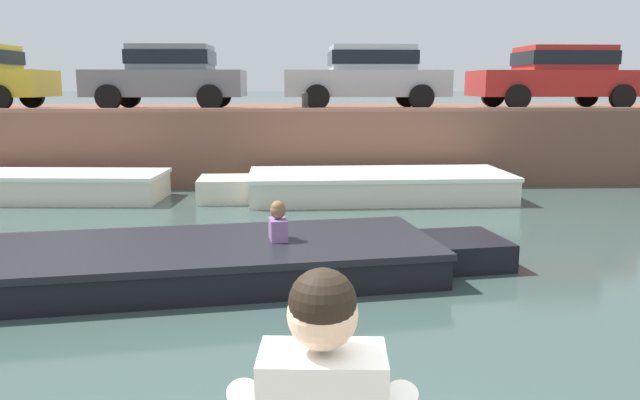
{
  "coord_description": "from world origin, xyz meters",
  "views": [
    {
      "loc": [
        -0.29,
        -2.07,
        2.3
      ],
      "look_at": [
        0.01,
        4.14,
        1.14
      ],
      "focal_mm": 35.0,
      "sensor_mm": 36.0,
      "label": 1
    }
  ],
  "objects_px": {
    "car_left_inner_grey": "(169,74)",
    "boat_moored_west_cream": "(43,186)",
    "car_centre_silver": "(367,74)",
    "boat_moored_central_cream": "(366,186)",
    "mooring_bollard_mid": "(305,101)",
    "car_right_inner_red": "(558,74)",
    "motorboat_passing": "(234,259)"
  },
  "relations": [
    {
      "from": "boat_moored_central_cream",
      "to": "car_centre_silver",
      "type": "distance_m",
      "value": 4.12
    },
    {
      "from": "car_left_inner_grey",
      "to": "boat_moored_west_cream",
      "type": "bearing_deg",
      "value": -121.86
    },
    {
      "from": "mooring_bollard_mid",
      "to": "boat_moored_central_cream",
      "type": "bearing_deg",
      "value": -55.98
    },
    {
      "from": "boat_moored_central_cream",
      "to": "mooring_bollard_mid",
      "type": "xyz_separation_m",
      "value": [
        -1.18,
        1.75,
        1.66
      ]
    },
    {
      "from": "car_centre_silver",
      "to": "boat_moored_west_cream",
      "type": "bearing_deg",
      "value": -155.12
    },
    {
      "from": "boat_moored_west_cream",
      "to": "car_right_inner_red",
      "type": "height_order",
      "value": "car_right_inner_red"
    },
    {
      "from": "boat_moored_west_cream",
      "to": "car_centre_silver",
      "type": "xyz_separation_m",
      "value": [
        6.92,
        3.21,
        2.26
      ]
    },
    {
      "from": "car_centre_silver",
      "to": "boat_moored_central_cream",
      "type": "bearing_deg",
      "value": -97.13
    },
    {
      "from": "boat_moored_west_cream",
      "to": "car_left_inner_grey",
      "type": "relative_size",
      "value": 1.37
    },
    {
      "from": "boat_moored_west_cream",
      "to": "car_centre_silver",
      "type": "distance_m",
      "value": 7.96
    },
    {
      "from": "boat_moored_west_cream",
      "to": "car_centre_silver",
      "type": "bearing_deg",
      "value": 24.88
    },
    {
      "from": "boat_moored_central_cream",
      "to": "motorboat_passing",
      "type": "distance_m",
      "value": 5.57
    },
    {
      "from": "boat_moored_west_cream",
      "to": "car_right_inner_red",
      "type": "bearing_deg",
      "value": 15.22
    },
    {
      "from": "car_centre_silver",
      "to": "mooring_bollard_mid",
      "type": "bearing_deg",
      "value": -134.1
    },
    {
      "from": "boat_moored_central_cream",
      "to": "car_right_inner_red",
      "type": "bearing_deg",
      "value": 32.77
    },
    {
      "from": "car_left_inner_grey",
      "to": "mooring_bollard_mid",
      "type": "relative_size",
      "value": 8.66
    },
    {
      "from": "car_left_inner_grey",
      "to": "mooring_bollard_mid",
      "type": "xyz_separation_m",
      "value": [
        3.32,
        -1.66,
        -0.6
      ]
    },
    {
      "from": "motorboat_passing",
      "to": "car_right_inner_red",
      "type": "xyz_separation_m",
      "value": [
        7.52,
        8.52,
        2.32
      ]
    },
    {
      "from": "boat_moored_west_cream",
      "to": "car_right_inner_red",
      "type": "relative_size",
      "value": 1.27
    },
    {
      "from": "car_left_inner_grey",
      "to": "car_centre_silver",
      "type": "bearing_deg",
      "value": 0.02
    },
    {
      "from": "boat_moored_west_cream",
      "to": "car_right_inner_red",
      "type": "xyz_separation_m",
      "value": [
        11.8,
        3.21,
        2.26
      ]
    },
    {
      "from": "car_right_inner_red",
      "to": "mooring_bollard_mid",
      "type": "bearing_deg",
      "value": -165.63
    },
    {
      "from": "motorboat_passing",
      "to": "car_centre_silver",
      "type": "distance_m",
      "value": 9.22
    },
    {
      "from": "boat_moored_central_cream",
      "to": "car_centre_silver",
      "type": "relative_size",
      "value": 1.54
    },
    {
      "from": "car_right_inner_red",
      "to": "mooring_bollard_mid",
      "type": "relative_size",
      "value": 9.38
    },
    {
      "from": "car_centre_silver",
      "to": "car_right_inner_red",
      "type": "bearing_deg",
      "value": -0.0
    },
    {
      "from": "car_right_inner_red",
      "to": "car_centre_silver",
      "type": "bearing_deg",
      "value": 180.0
    },
    {
      "from": "mooring_bollard_mid",
      "to": "car_right_inner_red",
      "type": "bearing_deg",
      "value": 14.37
    },
    {
      "from": "car_left_inner_grey",
      "to": "mooring_bollard_mid",
      "type": "distance_m",
      "value": 3.76
    },
    {
      "from": "car_centre_silver",
      "to": "car_right_inner_red",
      "type": "xyz_separation_m",
      "value": [
        4.88,
        -0.0,
        0.0
      ]
    },
    {
      "from": "boat_moored_central_cream",
      "to": "mooring_bollard_mid",
      "type": "distance_m",
      "value": 2.69
    },
    {
      "from": "car_left_inner_grey",
      "to": "car_right_inner_red",
      "type": "xyz_separation_m",
      "value": [
        9.8,
        0.0,
        0.0
      ]
    }
  ]
}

